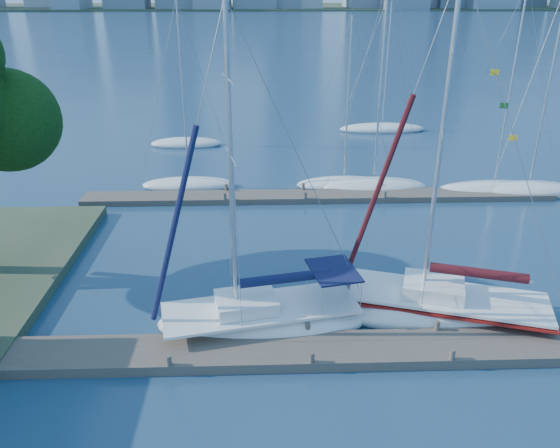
{
  "coord_description": "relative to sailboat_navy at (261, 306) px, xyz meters",
  "views": [
    {
      "loc": [
        -1.65,
        -16.48,
        12.66
      ],
      "look_at": [
        -0.95,
        4.0,
        3.59
      ],
      "focal_mm": 35.0,
      "sensor_mm": 36.0,
      "label": 1
    }
  ],
  "objects": [
    {
      "name": "far_shore",
      "position": [
        1.78,
        318.14,
        -1.01
      ],
      "size": [
        800.0,
        100.0,
        1.5
      ],
      "primitive_type": "cube",
      "color": "#38472D",
      "rests_on": "ground"
    },
    {
      "name": "bg_boat_5",
      "position": [
        17.56,
        14.64,
        -0.72
      ],
      "size": [
        7.27,
        4.91,
        13.54
      ],
      "rotation": [
        0.0,
        0.0,
        0.41
      ],
      "color": "white",
      "rests_on": "ground"
    },
    {
      "name": "bg_boat_2",
      "position": [
        5.64,
        16.3,
        -0.77
      ],
      "size": [
        6.57,
        2.77,
        11.26
      ],
      "rotation": [
        0.0,
        0.0,
        -0.11
      ],
      "color": "white",
      "rests_on": "ground"
    },
    {
      "name": "bg_boat_0",
      "position": [
        -4.8,
        16.58,
        -0.76
      ],
      "size": [
        6.62,
        4.32,
        12.15
      ],
      "rotation": [
        0.0,
        0.0,
        0.4
      ],
      "color": "white",
      "rests_on": "ground"
    },
    {
      "name": "near_dock",
      "position": [
        1.78,
        -1.86,
        -0.81
      ],
      "size": [
        26.0,
        2.0,
        0.4
      ],
      "primitive_type": "cube",
      "color": "brown",
      "rests_on": "ground"
    },
    {
      "name": "ground",
      "position": [
        1.78,
        -1.86,
        -1.01
      ],
      "size": [
        700.0,
        700.0,
        0.0
      ],
      "primitive_type": "plane",
      "color": "navy",
      "rests_on": "ground"
    },
    {
      "name": "bg_boat_4",
      "position": [
        15.4,
        14.99,
        -0.75
      ],
      "size": [
        7.7,
        3.58,
        13.09
      ],
      "rotation": [
        0.0,
        0.0,
        -0.2
      ],
      "color": "white",
      "rests_on": "ground"
    },
    {
      "name": "sailboat_maroon",
      "position": [
        7.61,
        0.56,
        0.07
      ],
      "size": [
        8.97,
        5.21,
        13.92
      ],
      "rotation": [
        0.0,
        0.0,
        -0.3
      ],
      "color": "white",
      "rests_on": "ground"
    },
    {
      "name": "bg_boat_6",
      "position": [
        -6.28,
        26.99,
        -0.75
      ],
      "size": [
        6.17,
        2.72,
        12.09
      ],
      "rotation": [
        0.0,
        0.0,
        0.11
      ],
      "color": "white",
      "rests_on": "ground"
    },
    {
      "name": "sailboat_navy",
      "position": [
        0.0,
        0.0,
        0.0
      ],
      "size": [
        8.64,
        4.32,
        12.89
      ],
      "rotation": [
        0.0,
        0.0,
        0.2
      ],
      "color": "white",
      "rests_on": "ground"
    },
    {
      "name": "bg_boat_7",
      "position": [
        11.38,
        31.43,
        -0.75
      ],
      "size": [
        8.07,
        2.79,
        13.02
      ],
      "rotation": [
        0.0,
        0.0,
        0.07
      ],
      "color": "white",
      "rests_on": "ground"
    },
    {
      "name": "far_dock",
      "position": [
        3.78,
        14.14,
        -0.83
      ],
      "size": [
        30.0,
        1.8,
        0.36
      ],
      "primitive_type": "cube",
      "color": "brown",
      "rests_on": "ground"
    },
    {
      "name": "bg_boat_3",
      "position": [
        7.55,
        15.73,
        -0.73
      ],
      "size": [
        7.43,
        4.75,
        13.13
      ],
      "rotation": [
        0.0,
        0.0,
        0.37
      ],
      "color": "white",
      "rests_on": "ground"
    }
  ]
}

